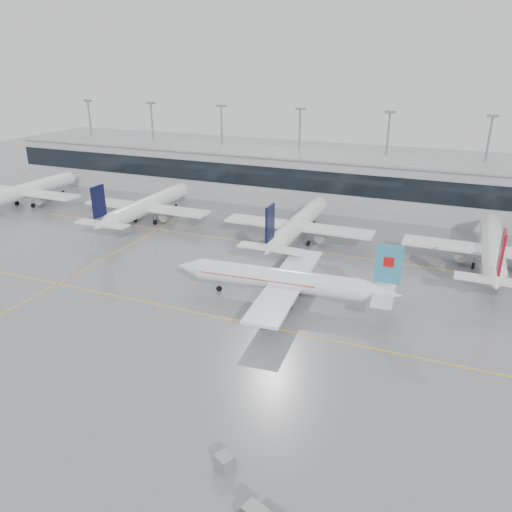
% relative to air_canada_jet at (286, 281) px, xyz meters
% --- Properties ---
extents(ground, '(320.00, 320.00, 0.00)m').
position_rel_air_canada_jet_xyz_m(ground, '(-6.34, -8.30, -3.37)').
color(ground, gray).
rests_on(ground, ground).
extents(taxi_line_main, '(120.00, 0.25, 0.01)m').
position_rel_air_canada_jet_xyz_m(taxi_line_main, '(-6.34, -8.30, -3.37)').
color(taxi_line_main, yellow).
rests_on(taxi_line_main, ground).
extents(taxi_line_north, '(120.00, 0.25, 0.01)m').
position_rel_air_canada_jet_xyz_m(taxi_line_north, '(-6.34, 21.70, -3.37)').
color(taxi_line_north, yellow).
rests_on(taxi_line_north, ground).
extents(taxi_line_cross, '(0.25, 60.00, 0.01)m').
position_rel_air_canada_jet_xyz_m(taxi_line_cross, '(-36.34, 6.70, -3.37)').
color(taxi_line_cross, yellow).
rests_on(taxi_line_cross, ground).
extents(terminal, '(180.00, 15.00, 12.00)m').
position_rel_air_canada_jet_xyz_m(terminal, '(-6.34, 53.70, 2.63)').
color(terminal, '#A1A1A5').
rests_on(terminal, ground).
extents(terminal_glass, '(180.00, 0.20, 5.00)m').
position_rel_air_canada_jet_xyz_m(terminal_glass, '(-6.34, 46.15, 4.13)').
color(terminal_glass, black).
rests_on(terminal_glass, ground).
extents(terminal_roof, '(182.00, 16.00, 0.40)m').
position_rel_air_canada_jet_xyz_m(terminal_roof, '(-6.34, 53.70, 8.83)').
color(terminal_roof, gray).
rests_on(terminal_roof, ground).
extents(light_masts, '(156.40, 1.00, 22.60)m').
position_rel_air_canada_jet_xyz_m(light_masts, '(-6.34, 59.70, 9.97)').
color(light_masts, gray).
rests_on(light_masts, ground).
extents(air_canada_jet, '(34.76, 27.38, 10.72)m').
position_rel_air_canada_jet_xyz_m(air_canada_jet, '(0.00, 0.00, 0.00)').
color(air_canada_jet, white).
rests_on(air_canada_jet, ground).
extents(parked_jet_a, '(29.64, 36.96, 11.72)m').
position_rel_air_canada_jet_xyz_m(parked_jet_a, '(-76.34, 25.39, 0.34)').
color(parked_jet_a, white).
rests_on(parked_jet_a, ground).
extents(parked_jet_b, '(29.64, 36.96, 11.72)m').
position_rel_air_canada_jet_xyz_m(parked_jet_b, '(-41.34, 25.39, 0.34)').
color(parked_jet_b, white).
rests_on(parked_jet_b, ground).
extents(parked_jet_c, '(29.64, 36.96, 11.72)m').
position_rel_air_canada_jet_xyz_m(parked_jet_c, '(-6.34, 25.39, 0.34)').
color(parked_jet_c, white).
rests_on(parked_jet_c, ground).
extents(parked_jet_d, '(29.64, 36.96, 11.72)m').
position_rel_air_canada_jet_xyz_m(parked_jet_d, '(28.66, 25.39, 0.34)').
color(parked_jet_d, white).
rests_on(parked_jet_d, ground).
extents(gse_unit, '(1.95, 1.89, 1.51)m').
position_rel_air_canada_jet_xyz_m(gse_unit, '(5.85, -33.30, -2.62)').
color(gse_unit, gray).
rests_on(gse_unit, ground).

